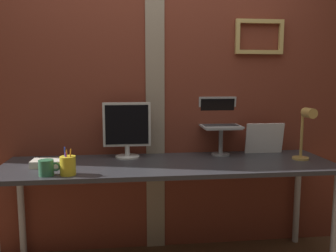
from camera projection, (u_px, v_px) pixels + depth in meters
The scene contains 10 objects.
brick_wall_back at pixel (152, 92), 2.82m from camera, with size 3.70×0.16×2.52m.
desk at pixel (170, 172), 2.52m from camera, with size 2.33×0.67×0.78m.
monitor at pixel (127, 127), 2.66m from camera, with size 0.35×0.18×0.42m.
laptop_stand at pixel (221, 136), 2.75m from camera, with size 0.28×0.22×0.22m.
laptop at pixel (219, 118), 2.80m from camera, with size 0.30×0.26×0.23m.
whiteboard_panel at pixel (264, 138), 2.82m from camera, with size 0.30×0.02×0.24m, color white.
desk_lamp at pixel (306, 128), 2.54m from camera, with size 0.12×0.20×0.39m.
pen_cup at pixel (68, 165), 2.20m from camera, with size 0.10×0.10×0.18m.
coffee_mug at pixel (47, 168), 2.18m from camera, with size 0.13×0.09×0.10m.
paper_clutter_stack at pixel (47, 163), 2.41m from camera, with size 0.20×0.14×0.05m, color silver.
Camera 1 is at (-0.21, -2.46, 1.38)m, focal length 38.07 mm.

